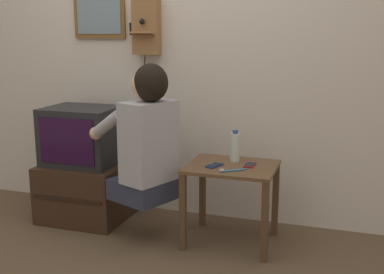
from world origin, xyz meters
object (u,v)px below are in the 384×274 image
(cell_phone_held, at_px, (214,165))
(cell_phone_spare, at_px, (250,165))
(wall_phone_antique, at_px, (146,26))
(water_bottle, at_px, (235,147))
(television, at_px, (82,135))
(person, at_px, (146,136))
(toothbrush, at_px, (231,170))
(framed_picture, at_px, (99,6))

(cell_phone_held, xyz_separation_m, cell_phone_spare, (0.22, 0.08, 0.00))
(wall_phone_antique, xyz_separation_m, water_bottle, (0.74, -0.27, -0.80))
(television, xyz_separation_m, cell_phone_spare, (1.28, -0.08, -0.09))
(person, xyz_separation_m, toothbrush, (0.57, 0.01, -0.18))
(toothbrush, bearing_deg, cell_phone_held, 21.29)
(television, xyz_separation_m, wall_phone_antique, (0.41, 0.27, 0.79))
(wall_phone_antique, distance_m, framed_picture, 0.43)
(framed_picture, relative_size, cell_phone_held, 3.52)
(television, bearing_deg, person, -22.10)
(television, bearing_deg, cell_phone_held, -8.78)
(water_bottle, bearing_deg, person, -153.98)
(person, height_order, toothbrush, person)
(framed_picture, bearing_deg, cell_phone_spare, -17.35)
(wall_phone_antique, bearing_deg, toothbrush, -33.50)
(wall_phone_antique, xyz_separation_m, toothbrush, (0.78, -0.52, -0.89))
(television, bearing_deg, water_bottle, 0.20)
(cell_phone_held, distance_m, cell_phone_spare, 0.23)
(cell_phone_spare, xyz_separation_m, toothbrush, (-0.08, -0.16, 0.00))
(toothbrush, bearing_deg, person, 53.46)
(person, xyz_separation_m, television, (-0.63, 0.25, -0.09))
(cell_phone_held, bearing_deg, cell_phone_spare, 40.56)
(television, height_order, cell_phone_held, television)
(cell_phone_spare, bearing_deg, cell_phone_held, -157.73)
(framed_picture, xyz_separation_m, cell_phone_held, (1.05, -0.48, -1.03))
(framed_picture, height_order, water_bottle, framed_picture)
(cell_phone_spare, bearing_deg, framed_picture, 163.61)
(framed_picture, xyz_separation_m, water_bottle, (1.15, -0.31, -0.94))
(person, distance_m, framed_picture, 1.20)
(framed_picture, distance_m, water_bottle, 1.52)
(television, xyz_separation_m, framed_picture, (0.01, 0.32, 0.94))
(person, distance_m, toothbrush, 0.60)
(water_bottle, bearing_deg, framed_picture, 164.79)
(wall_phone_antique, distance_m, cell_phone_held, 1.18)
(framed_picture, bearing_deg, toothbrush, -25.29)
(water_bottle, bearing_deg, wall_phone_antique, 160.14)
(television, bearing_deg, toothbrush, -11.56)
(wall_phone_antique, bearing_deg, framed_picture, 173.86)
(television, height_order, toothbrush, television)
(cell_phone_held, relative_size, water_bottle, 0.65)
(person, bearing_deg, framed_picture, 69.75)
(wall_phone_antique, bearing_deg, person, -67.87)
(television, xyz_separation_m, water_bottle, (1.16, 0.00, -0.00))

